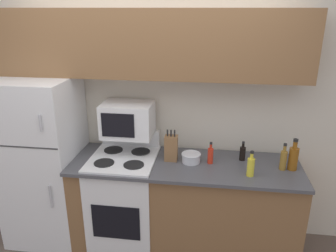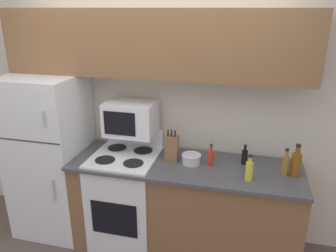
{
  "view_description": "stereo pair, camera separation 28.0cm",
  "coord_description": "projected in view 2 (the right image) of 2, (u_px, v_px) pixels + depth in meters",
  "views": [
    {
      "loc": [
        0.56,
        -2.32,
        2.21
      ],
      "look_at": [
        0.2,
        0.29,
        1.25
      ],
      "focal_mm": 35.0,
      "sensor_mm": 36.0,
      "label": 1
    },
    {
      "loc": [
        0.84,
        -2.27,
        2.21
      ],
      "look_at": [
        0.2,
        0.29,
        1.25
      ],
      "focal_mm": 35.0,
      "sensor_mm": 36.0,
      "label": 2
    }
  ],
  "objects": [
    {
      "name": "wall_back",
      "position": [
        158.0,
        108.0,
        3.2
      ],
      "size": [
        8.0,
        0.05,
        2.55
      ],
      "color": "beige",
      "rests_on": "ground_plane"
    },
    {
      "name": "lower_cabinets",
      "position": [
        184.0,
        206.0,
        3.07
      ],
      "size": [
        2.04,
        0.68,
        0.9
      ],
      "color": "brown",
      "rests_on": "ground_plane"
    },
    {
      "name": "refrigerator",
      "position": [
        51.0,
        156.0,
        3.26
      ],
      "size": [
        0.69,
        0.67,
        1.62
      ],
      "color": "white",
      "rests_on": "ground_plane"
    },
    {
      "name": "upper_cabinets",
      "position": [
        152.0,
        44.0,
        2.82
      ],
      "size": [
        2.73,
        0.31,
        0.58
      ],
      "color": "brown",
      "rests_on": "refrigerator"
    },
    {
      "name": "stove",
      "position": [
        127.0,
        197.0,
        3.18
      ],
      "size": [
        0.59,
        0.66,
        1.08
      ],
      "color": "white",
      "rests_on": "ground_plane"
    },
    {
      "name": "microwave",
      "position": [
        131.0,
        118.0,
        3.04
      ],
      "size": [
        0.46,
        0.35,
        0.31
      ],
      "color": "white",
      "rests_on": "stove"
    },
    {
      "name": "knife_block",
      "position": [
        172.0,
        148.0,
        2.93
      ],
      "size": [
        0.11,
        0.09,
        0.3
      ],
      "color": "brown",
      "rests_on": "lower_cabinets"
    },
    {
      "name": "bowl",
      "position": [
        191.0,
        158.0,
        2.9
      ],
      "size": [
        0.17,
        0.17,
        0.09
      ],
      "color": "silver",
      "rests_on": "lower_cabinets"
    },
    {
      "name": "bottle_hot_sauce",
      "position": [
        211.0,
        157.0,
        2.85
      ],
      "size": [
        0.05,
        0.05,
        0.2
      ],
      "color": "red",
      "rests_on": "lower_cabinets"
    },
    {
      "name": "bottle_whiskey",
      "position": [
        296.0,
        164.0,
        2.66
      ],
      "size": [
        0.08,
        0.08,
        0.28
      ],
      "color": "brown",
      "rests_on": "lower_cabinets"
    },
    {
      "name": "bottle_soy_sauce",
      "position": [
        245.0,
        156.0,
        2.88
      ],
      "size": [
        0.05,
        0.05,
        0.18
      ],
      "color": "black",
      "rests_on": "lower_cabinets"
    },
    {
      "name": "bottle_cooking_spray",
      "position": [
        249.0,
        170.0,
        2.6
      ],
      "size": [
        0.06,
        0.06,
        0.22
      ],
      "color": "gold",
      "rests_on": "lower_cabinets"
    },
    {
      "name": "bottle_vinegar",
      "position": [
        285.0,
        165.0,
        2.67
      ],
      "size": [
        0.06,
        0.06,
        0.24
      ],
      "color": "olive",
      "rests_on": "lower_cabinets"
    }
  ]
}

